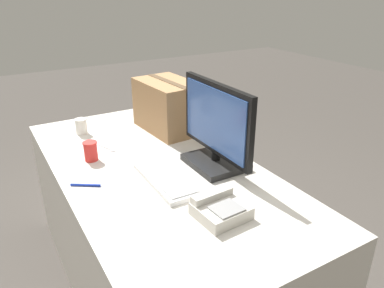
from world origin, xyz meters
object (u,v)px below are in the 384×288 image
(desk_phone, at_px, (220,209))
(pen_marker, at_px, (86,185))
(spoon, at_px, (110,149))
(cardboard_box, at_px, (168,106))
(paper_cup_right, at_px, (91,151))
(monitor, at_px, (216,131))
(keyboard, at_px, (166,179))
(paper_cup_left, at_px, (81,126))

(desk_phone, distance_m, pen_marker, 0.63)
(spoon, distance_m, cardboard_box, 0.46)
(paper_cup_right, xyz_separation_m, cardboard_box, (-0.19, 0.54, 0.10))
(monitor, xyz_separation_m, cardboard_box, (-0.55, 0.03, -0.03))
(keyboard, bearing_deg, desk_phone, 9.97)
(paper_cup_left, xyz_separation_m, paper_cup_right, (0.38, -0.06, 0.00))
(monitor, bearing_deg, paper_cup_left, -148.65)
(paper_cup_left, relative_size, cardboard_box, 0.21)
(keyboard, distance_m, spoon, 0.48)
(keyboard, bearing_deg, paper_cup_right, -148.62)
(cardboard_box, bearing_deg, desk_phone, -15.27)
(paper_cup_left, distance_m, cardboard_box, 0.53)
(paper_cup_left, bearing_deg, keyboard, 12.73)
(monitor, height_order, paper_cup_left, monitor)
(spoon, bearing_deg, monitor, 19.79)
(desk_phone, xyz_separation_m, paper_cup_right, (-0.74, -0.29, 0.02))
(desk_phone, relative_size, cardboard_box, 0.46)
(paper_cup_right, relative_size, cardboard_box, 0.23)
(monitor, distance_m, desk_phone, 0.46)
(paper_cup_right, relative_size, pen_marker, 0.84)
(keyboard, bearing_deg, cardboard_box, 152.60)
(monitor, distance_m, paper_cup_left, 0.89)
(monitor, height_order, spoon, monitor)
(cardboard_box, height_order, pen_marker, cardboard_box)
(monitor, xyz_separation_m, pen_marker, (-0.12, -0.61, -0.17))
(paper_cup_left, bearing_deg, monitor, 31.35)
(desk_phone, bearing_deg, pen_marker, -145.49)
(cardboard_box, bearing_deg, monitor, -2.87)
(monitor, height_order, paper_cup_right, monitor)
(monitor, relative_size, cardboard_box, 1.21)
(pen_marker, bearing_deg, spoon, 89.14)
(keyboard, relative_size, cardboard_box, 0.93)
(desk_phone, bearing_deg, cardboard_box, 161.02)
(cardboard_box, bearing_deg, pen_marker, -55.87)
(pen_marker, bearing_deg, monitor, 22.59)
(paper_cup_right, bearing_deg, spoon, 122.60)
(monitor, distance_m, pen_marker, 0.65)
(paper_cup_left, distance_m, paper_cup_right, 0.39)
(monitor, xyz_separation_m, keyboard, (0.02, -0.28, -0.17))
(paper_cup_left, distance_m, pen_marker, 0.65)
(cardboard_box, xyz_separation_m, pen_marker, (0.43, -0.64, -0.14))
(pen_marker, bearing_deg, cardboard_box, 67.83)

